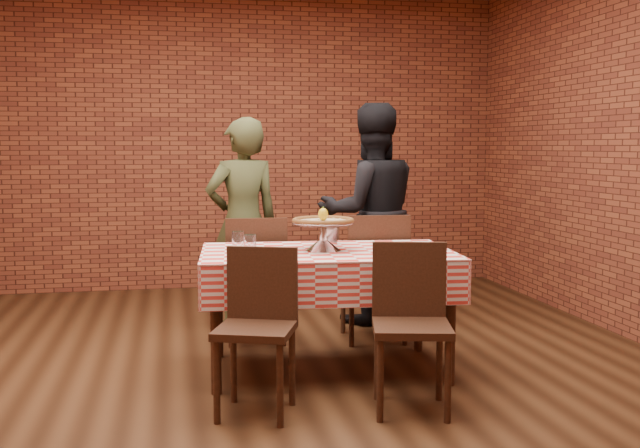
% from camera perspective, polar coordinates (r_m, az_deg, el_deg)
% --- Properties ---
extents(ground, '(6.00, 6.00, 0.00)m').
position_cam_1_polar(ground, '(4.63, -4.66, -11.62)').
color(ground, black).
rests_on(ground, ground).
extents(back_wall, '(5.50, 0.00, 5.50)m').
position_cam_1_polar(back_wall, '(7.41, -7.42, 6.33)').
color(back_wall, brown).
rests_on(back_wall, ground).
extents(table, '(1.59, 1.03, 0.75)m').
position_cam_1_polar(table, '(4.67, 0.54, -6.71)').
color(table, '#402416').
rests_on(table, ground).
extents(tablecloth, '(1.62, 1.07, 0.26)m').
position_cam_1_polar(tablecloth, '(4.62, 0.54, -3.65)').
color(tablecloth, red).
rests_on(tablecloth, table).
extents(pizza_stand, '(0.48, 0.48, 0.17)m').
position_cam_1_polar(pizza_stand, '(4.59, 0.24, -0.96)').
color(pizza_stand, silver).
rests_on(pizza_stand, tablecloth).
extents(pizza, '(0.47, 0.47, 0.03)m').
position_cam_1_polar(pizza, '(4.58, 0.24, 0.19)').
color(pizza, beige).
rests_on(pizza, pizza_stand).
extents(lemon, '(0.08, 0.08, 0.08)m').
position_cam_1_polar(lemon, '(4.58, 0.24, 0.75)').
color(lemon, yellow).
rests_on(lemon, pizza).
extents(water_glass_left, '(0.08, 0.08, 0.12)m').
position_cam_1_polar(water_glass_left, '(4.46, -5.39, -1.57)').
color(water_glass_left, white).
rests_on(water_glass_left, tablecloth).
extents(water_glass_right, '(0.08, 0.08, 0.12)m').
position_cam_1_polar(water_glass_right, '(4.63, -6.28, -1.28)').
color(water_glass_right, white).
rests_on(water_glass_right, tablecloth).
extents(side_plate, '(0.18, 0.18, 0.01)m').
position_cam_1_polar(side_plate, '(4.63, 6.57, -1.94)').
color(side_plate, white).
rests_on(side_plate, tablecloth).
extents(sweetener_packet_a, '(0.06, 0.06, 0.00)m').
position_cam_1_polar(sweetener_packet_a, '(4.55, 8.65, -2.16)').
color(sweetener_packet_a, white).
rests_on(sweetener_packet_a, tablecloth).
extents(sweetener_packet_b, '(0.06, 0.05, 0.00)m').
position_cam_1_polar(sweetener_packet_b, '(4.57, 8.68, -2.13)').
color(sweetener_packet_b, white).
rests_on(sweetener_packet_b, tablecloth).
extents(condiment_caddy, '(0.11, 0.10, 0.13)m').
position_cam_1_polar(condiment_caddy, '(4.89, 0.88, -0.79)').
color(condiment_caddy, silver).
rests_on(condiment_caddy, tablecloth).
extents(chair_near_left, '(0.49, 0.49, 0.86)m').
position_cam_1_polar(chair_near_left, '(3.92, -4.97, -8.35)').
color(chair_near_left, '#402416').
rests_on(chair_near_left, ground).
extents(chair_near_right, '(0.48, 0.48, 0.88)m').
position_cam_1_polar(chair_near_right, '(3.98, 7.02, -8.01)').
color(chair_near_right, '#402416').
rests_on(chair_near_right, ground).
extents(chair_far_left, '(0.45, 0.45, 0.91)m').
position_cam_1_polar(chair_far_left, '(5.38, -4.96, -4.16)').
color(chair_far_left, '#402416').
rests_on(chair_far_left, ground).
extents(chair_far_right, '(0.47, 0.47, 0.92)m').
position_cam_1_polar(chair_far_right, '(5.41, 4.11, -4.02)').
color(chair_far_right, '#402416').
rests_on(chair_far_right, ground).
extents(diner_olive, '(0.67, 0.52, 1.62)m').
position_cam_1_polar(diner_olive, '(5.77, -5.94, 0.08)').
color(diner_olive, '#3D4324').
rests_on(diner_olive, ground).
extents(diner_black, '(0.86, 0.68, 1.74)m').
position_cam_1_polar(diner_black, '(5.91, 3.89, 0.81)').
color(diner_black, black).
rests_on(diner_black, ground).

